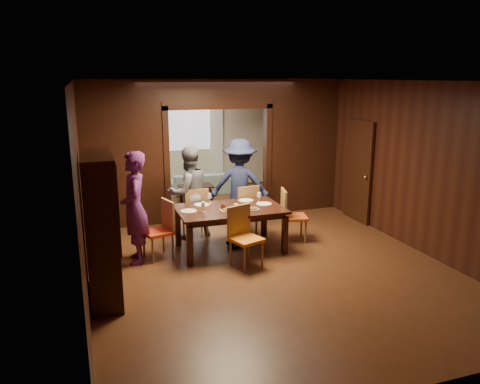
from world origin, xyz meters
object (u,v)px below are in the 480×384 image
object	(u,v)px
chair_far_l	(195,212)
chair_far_r	(244,209)
person_purple	(134,208)
person_navy	(240,185)
coffee_table	(196,194)
chair_left	(158,230)
sofa	(200,183)
dining_table	(230,229)
hutch	(101,228)
chair_right	(294,215)
person_grey	(189,193)
chair_near	(246,237)

from	to	relation	value
chair_far_l	chair_far_r	bearing A→B (deg)	173.48
person_purple	chair_far_l	size ratio (longest dim) A/B	1.88
person_navy	coffee_table	xyz separation A→B (m)	(-0.34, 2.31, -0.70)
coffee_table	chair_left	distance (m)	3.63
coffee_table	chair_far_r	bearing A→B (deg)	-82.62
chair_left	chair_far_r	bearing A→B (deg)	96.90
sofa	person_navy	bearing A→B (deg)	94.42
dining_table	hutch	bearing A→B (deg)	-151.49
person_purple	dining_table	bearing A→B (deg)	94.07
person_purple	chair_far_r	bearing A→B (deg)	113.75
chair_far_l	chair_far_r	world-z (taller)	same
dining_table	chair_far_r	distance (m)	0.94
chair_right	hutch	size ratio (longest dim) A/B	0.48
person_purple	person_grey	distance (m)	1.43
sofa	coffee_table	xyz separation A→B (m)	(-0.30, -0.82, -0.07)
hutch	chair_left	bearing A→B (deg)	52.64
chair_far_r	chair_right	bearing A→B (deg)	129.79
person_grey	person_purple	bearing A→B (deg)	26.79
person_grey	chair_near	size ratio (longest dim) A/B	1.77
person_grey	chair_left	bearing A→B (deg)	36.77
sofa	chair_far_r	world-z (taller)	chair_far_r
dining_table	chair_left	world-z (taller)	chair_left
chair_near	chair_far_r	bearing A→B (deg)	53.50
person_navy	chair_near	bearing A→B (deg)	97.32
chair_left	chair_far_l	bearing A→B (deg)	119.53
person_navy	chair_near	size ratio (longest dim) A/B	1.86
chair_near	hutch	world-z (taller)	hutch
dining_table	coffee_table	xyz separation A→B (m)	(0.19, 3.34, -0.18)
dining_table	chair_far_l	bearing A→B (deg)	116.02
coffee_table	chair_near	distance (m)	4.15
chair_right	chair_near	distance (m)	1.51
person_purple	person_grey	bearing A→B (deg)	133.64
person_grey	chair_left	size ratio (longest dim) A/B	1.77
person_grey	dining_table	xyz separation A→B (m)	(0.52, -0.90, -0.48)
person_navy	chair_far_r	world-z (taller)	person_navy
person_grey	person_navy	bearing A→B (deg)	173.71
person_navy	chair_right	size ratio (longest dim) A/B	1.86
chair_right	hutch	world-z (taller)	hutch
coffee_table	chair_far_r	distance (m)	2.61
chair_near	person_purple	bearing A→B (deg)	135.87
chair_left	chair_far_r	xyz separation A→B (m)	(1.77, 0.74, 0.00)
chair_far_r	dining_table	bearing A→B (deg)	49.06
dining_table	chair_left	bearing A→B (deg)	178.78
hutch	chair_right	bearing A→B (deg)	20.07
person_grey	hutch	world-z (taller)	hutch
dining_table	hutch	size ratio (longest dim) A/B	0.91
person_grey	chair_right	distance (m)	2.00
chair_far_l	sofa	bearing A→B (deg)	-106.17
dining_table	chair_right	size ratio (longest dim) A/B	1.87
coffee_table	chair_left	xyz separation A→B (m)	(-1.44, -3.32, 0.28)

